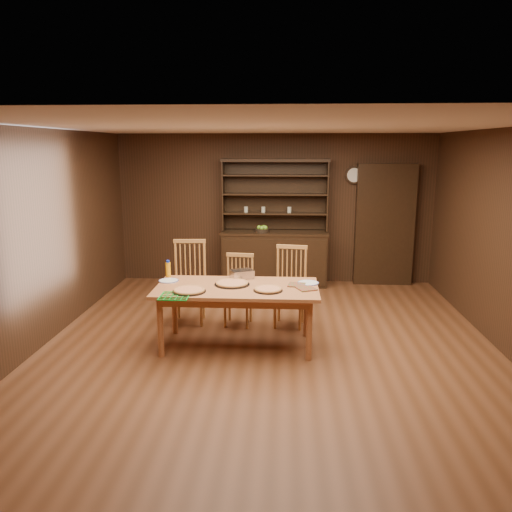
# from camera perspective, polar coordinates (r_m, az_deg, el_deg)

# --- Properties ---
(floor) EXTENTS (6.00, 6.00, 0.00)m
(floor) POSITION_cam_1_polar(r_m,az_deg,el_deg) (6.23, 1.49, -10.03)
(floor) COLOR brown
(floor) RESTS_ON ground
(room_shell) EXTENTS (6.00, 6.00, 6.00)m
(room_shell) POSITION_cam_1_polar(r_m,az_deg,el_deg) (5.82, 1.58, 4.49)
(room_shell) COLOR white
(room_shell) RESTS_ON floor
(china_hutch) EXTENTS (1.84, 0.52, 2.17)m
(china_hutch) POSITION_cam_1_polar(r_m,az_deg,el_deg) (8.70, 2.12, 0.57)
(china_hutch) COLOR black
(china_hutch) RESTS_ON floor
(doorway) EXTENTS (1.00, 0.18, 2.10)m
(doorway) POSITION_cam_1_polar(r_m,az_deg,el_deg) (8.93, 14.47, 3.46)
(doorway) COLOR black
(doorway) RESTS_ON floor
(wall_clock) EXTENTS (0.30, 0.05, 0.30)m
(wall_clock) POSITION_cam_1_polar(r_m,az_deg,el_deg) (8.81, 11.15, 9.06)
(wall_clock) COLOR black
(wall_clock) RESTS_ON room_shell
(dining_table) EXTENTS (1.93, 0.96, 0.75)m
(dining_table) POSITION_cam_1_polar(r_m,az_deg,el_deg) (5.97, -2.19, -4.23)
(dining_table) COLOR #B0693D
(dining_table) RESTS_ON floor
(chair_left) EXTENTS (0.49, 0.47, 1.13)m
(chair_left) POSITION_cam_1_polar(r_m,az_deg,el_deg) (6.92, -7.59, -2.57)
(chair_left) COLOR #C37643
(chair_left) RESTS_ON floor
(chair_center) EXTENTS (0.43, 0.42, 0.96)m
(chair_center) POSITION_cam_1_polar(r_m,az_deg,el_deg) (6.79, -1.96, -3.59)
(chair_center) COLOR #C37643
(chair_center) RESTS_ON floor
(chair_right) EXTENTS (0.50, 0.48, 1.08)m
(chair_right) POSITION_cam_1_polar(r_m,az_deg,el_deg) (6.76, 3.95, -3.11)
(chair_right) COLOR #C37643
(chair_right) RESTS_ON floor
(pizza_left) EXTENTS (0.38, 0.38, 0.04)m
(pizza_left) POSITION_cam_1_polar(r_m,az_deg,el_deg) (5.77, -7.65, -3.91)
(pizza_left) COLOR black
(pizza_left) RESTS_ON dining_table
(pizza_right) EXTENTS (0.34, 0.34, 0.04)m
(pizza_right) POSITION_cam_1_polar(r_m,az_deg,el_deg) (5.77, 1.39, -3.83)
(pizza_right) COLOR black
(pizza_right) RESTS_ON dining_table
(pizza_center) EXTENTS (0.43, 0.43, 0.04)m
(pizza_center) POSITION_cam_1_polar(r_m,az_deg,el_deg) (6.02, -2.75, -3.13)
(pizza_center) COLOR black
(pizza_center) RESTS_ON dining_table
(cooling_rack) EXTENTS (0.34, 0.34, 0.01)m
(cooling_rack) POSITION_cam_1_polar(r_m,az_deg,el_deg) (5.62, -9.28, -4.54)
(cooling_rack) COLOR #0CA026
(cooling_rack) RESTS_ON dining_table
(plate_left) EXTENTS (0.24, 0.24, 0.02)m
(plate_left) POSITION_cam_1_polar(r_m,az_deg,el_deg) (6.26, -9.96, -2.79)
(plate_left) COLOR silver
(plate_left) RESTS_ON dining_table
(plate_right) EXTENTS (0.26, 0.26, 0.02)m
(plate_right) POSITION_cam_1_polar(r_m,az_deg,el_deg) (6.10, 5.98, -3.07)
(plate_right) COLOR silver
(plate_right) RESTS_ON dining_table
(foil_dish) EXTENTS (0.33, 0.29, 0.11)m
(foil_dish) POSITION_cam_1_polar(r_m,az_deg,el_deg) (6.29, -1.62, -2.08)
(foil_dish) COLOR silver
(foil_dish) RESTS_ON dining_table
(juice_bottle) EXTENTS (0.06, 0.06, 0.23)m
(juice_bottle) POSITION_cam_1_polar(r_m,az_deg,el_deg) (6.41, -10.01, -1.52)
(juice_bottle) COLOR #FF9F0D
(juice_bottle) RESTS_ON dining_table
(pot_holder_a) EXTENTS (0.26, 0.26, 0.01)m
(pot_holder_a) POSITION_cam_1_polar(r_m,az_deg,el_deg) (5.86, 5.78, -3.73)
(pot_holder_a) COLOR #A61321
(pot_holder_a) RESTS_ON dining_table
(pot_holder_b) EXTENTS (0.23, 0.23, 0.02)m
(pot_holder_b) POSITION_cam_1_polar(r_m,az_deg,el_deg) (6.00, 4.68, -3.30)
(pot_holder_b) COLOR #A61321
(pot_holder_b) RESTS_ON dining_table
(fruit_bowl) EXTENTS (0.25, 0.25, 0.12)m
(fruit_bowl) POSITION_cam_1_polar(r_m,az_deg,el_deg) (8.57, 0.70, 3.05)
(fruit_bowl) COLOR black
(fruit_bowl) RESTS_ON china_hutch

